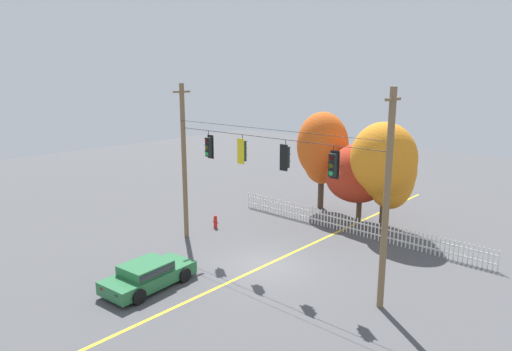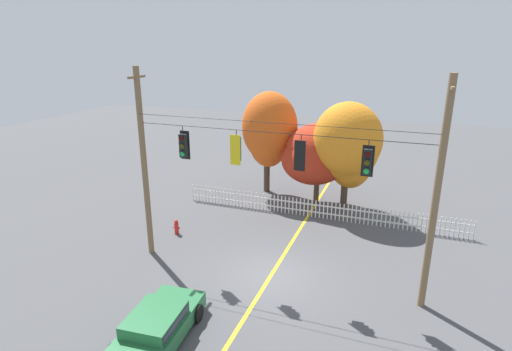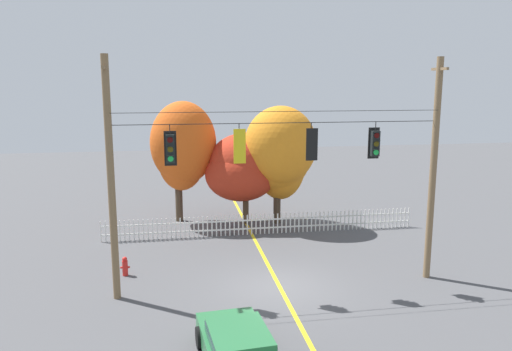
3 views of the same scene
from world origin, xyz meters
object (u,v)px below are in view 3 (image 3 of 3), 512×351
(autumn_maple_mid, at_px, (244,168))
(traffic_signal_westbound_side, at_px, (170,149))
(autumn_oak_far_east, at_px, (279,154))
(fire_hydrant, at_px, (125,266))
(traffic_signal_northbound_secondary, at_px, (239,146))
(autumn_maple_near_fence, at_px, (183,148))
(traffic_signal_eastbound_side, at_px, (311,144))
(traffic_signal_southbound_primary, at_px, (375,143))
(parked_car, at_px, (238,347))

(autumn_maple_mid, bearing_deg, traffic_signal_westbound_side, -113.47)
(autumn_oak_far_east, relative_size, fire_hydrant, 8.23)
(traffic_signal_northbound_secondary, xyz_separation_m, autumn_maple_near_fence, (-1.81, 9.55, -1.28))
(traffic_signal_westbound_side, bearing_deg, traffic_signal_northbound_secondary, -0.47)
(traffic_signal_eastbound_side, relative_size, autumn_oak_far_east, 0.21)
(traffic_signal_northbound_secondary, bearing_deg, fire_hydrant, 153.78)
(traffic_signal_eastbound_side, height_order, autumn_oak_far_east, autumn_oak_far_east)
(traffic_signal_southbound_primary, height_order, fire_hydrant, traffic_signal_southbound_primary)
(autumn_maple_mid, relative_size, parked_car, 1.19)
(parked_car, bearing_deg, traffic_signal_northbound_secondary, 81.86)
(traffic_signal_westbound_side, height_order, autumn_oak_far_east, autumn_oak_far_east)
(traffic_signal_eastbound_side, distance_m, autumn_maple_near_fence, 10.61)
(traffic_signal_southbound_primary, xyz_separation_m, autumn_maple_mid, (-3.67, 8.84, -2.30))
(traffic_signal_westbound_side, distance_m, traffic_signal_southbound_primary, 7.51)
(traffic_signal_westbound_side, relative_size, traffic_signal_southbound_primary, 1.05)
(traffic_signal_westbound_side, xyz_separation_m, autumn_maple_near_fence, (0.60, 9.53, -1.23))
(traffic_signal_eastbound_side, relative_size, fire_hydrant, 1.75)
(traffic_signal_eastbound_side, bearing_deg, autumn_maple_near_fence, 114.96)
(traffic_signal_westbound_side, bearing_deg, autumn_maple_near_fence, 86.40)
(autumn_maple_near_fence, bearing_deg, parked_car, -85.81)
(traffic_signal_southbound_primary, xyz_separation_m, autumn_maple_near_fence, (-6.91, 9.53, -1.26))
(traffic_signal_westbound_side, distance_m, traffic_signal_eastbound_side, 5.05)
(traffic_signal_eastbound_side, xyz_separation_m, fire_hydrant, (-7.00, 2.15, -5.06))
(traffic_signal_westbound_side, relative_size, parked_car, 0.35)
(autumn_oak_far_east, bearing_deg, autumn_maple_mid, 168.25)
(traffic_signal_northbound_secondary, height_order, fire_hydrant, traffic_signal_northbound_secondary)
(autumn_maple_mid, bearing_deg, autumn_maple_near_fence, 168.02)
(fire_hydrant, bearing_deg, traffic_signal_eastbound_side, -17.08)
(traffic_signal_eastbound_side, height_order, traffic_signal_southbound_primary, same)
(autumn_maple_near_fence, height_order, parked_car, autumn_maple_near_fence)
(autumn_maple_near_fence, height_order, autumn_oak_far_east, autumn_maple_near_fence)
(traffic_signal_southbound_primary, xyz_separation_m, autumn_oak_far_east, (-1.80, 8.46, -1.55))
(traffic_signal_westbound_side, xyz_separation_m, traffic_signal_southbound_primary, (7.51, -0.00, 0.04))
(parked_car, bearing_deg, traffic_signal_westbound_side, 107.97)
(traffic_signal_eastbound_side, relative_size, autumn_maple_mid, 0.27)
(traffic_signal_eastbound_side, distance_m, parked_car, 7.83)
(traffic_signal_southbound_primary, distance_m, fire_hydrant, 10.92)
(traffic_signal_westbound_side, bearing_deg, autumn_oak_far_east, 56.01)
(traffic_signal_southbound_primary, relative_size, autumn_oak_far_east, 0.22)
(autumn_maple_mid, distance_m, fire_hydrant, 9.28)
(traffic_signal_westbound_side, height_order, fire_hydrant, traffic_signal_westbound_side)
(traffic_signal_northbound_secondary, relative_size, parked_car, 0.33)
(traffic_signal_southbound_primary, bearing_deg, autumn_maple_near_fence, 125.92)
(autumn_maple_mid, bearing_deg, parked_car, -98.77)
(traffic_signal_westbound_side, distance_m, autumn_oak_far_east, 10.31)
(traffic_signal_northbound_secondary, distance_m, parked_car, 7.10)
(traffic_signal_southbound_primary, height_order, parked_car, traffic_signal_southbound_primary)
(autumn_maple_near_fence, xyz_separation_m, fire_hydrant, (-2.55, -7.40, -3.76))
(autumn_maple_mid, xyz_separation_m, autumn_oak_far_east, (1.86, -0.39, 0.75))
(fire_hydrant, bearing_deg, traffic_signal_southbound_primary, -12.70)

